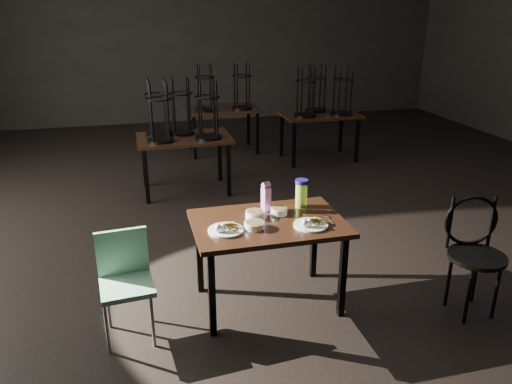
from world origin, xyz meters
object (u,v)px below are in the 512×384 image
object	(u,v)px
juice_carton	(266,197)
school_chair	(125,276)
water_bottle	(301,193)
main_table	(268,230)
bentwood_chair	(474,246)

from	to	relation	value
juice_carton	school_chair	world-z (taller)	juice_carton
juice_carton	water_bottle	bearing A→B (deg)	0.97
main_table	bentwood_chair	xyz separation A→B (m)	(1.57, -0.46, -0.11)
main_table	juice_carton	bearing A→B (deg)	79.79
juice_carton	bentwood_chair	world-z (taller)	juice_carton
water_bottle	bentwood_chair	bearing A→B (deg)	-29.27
main_table	bentwood_chair	bearing A→B (deg)	-16.46
bentwood_chair	school_chair	size ratio (longest dim) A/B	1.16
main_table	water_bottle	world-z (taller)	water_bottle
juice_carton	school_chair	distance (m)	1.27
juice_carton	school_chair	bearing A→B (deg)	-163.56
bentwood_chair	main_table	bearing A→B (deg)	176.72
water_bottle	juice_carton	bearing A→B (deg)	-179.03
main_table	water_bottle	distance (m)	0.46
main_table	bentwood_chair	size ratio (longest dim) A/B	1.27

